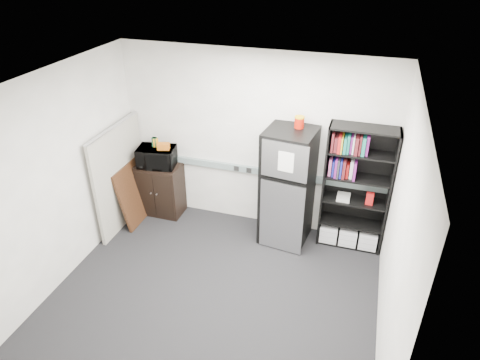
{
  "coord_description": "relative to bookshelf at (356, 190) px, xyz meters",
  "views": [
    {
      "loc": [
        1.51,
        -3.75,
        3.97
      ],
      "look_at": [
        0.06,
        0.9,
        1.18
      ],
      "focal_mm": 32.0,
      "sensor_mm": 36.0,
      "label": 1
    }
  ],
  "objects": [
    {
      "name": "snack_box_b",
      "position": [
        -3.03,
        -0.05,
        0.33
      ],
      "size": [
        0.08,
        0.06,
        0.15
      ],
      "primitive_type": "cube",
      "rotation": [
        0.0,
        0.0,
        0.22
      ],
      "color": "#0C361F",
      "rests_on": "microwave"
    },
    {
      "name": "wall_note",
      "position": [
        -1.88,
        0.18,
        0.64
      ],
      "size": [
        0.14,
        0.0,
        0.1
      ],
      "primitive_type": "cube",
      "color": "white",
      "rests_on": "wall_back"
    },
    {
      "name": "wall_back",
      "position": [
        -1.53,
        0.18,
        0.44
      ],
      "size": [
        4.0,
        0.02,
        2.7
      ],
      "primitive_type": "cube",
      "color": "silver",
      "rests_on": "floor"
    },
    {
      "name": "snack_bag",
      "position": [
        -2.86,
        -0.1,
        0.31
      ],
      "size": [
        0.2,
        0.14,
        0.1
      ],
      "primitive_type": "cube",
      "rotation": [
        0.0,
        0.0,
        0.26
      ],
      "color": "#B95A12",
      "rests_on": "microwave"
    },
    {
      "name": "ceiling",
      "position": [
        -1.53,
        -1.57,
        1.79
      ],
      "size": [
        4.0,
        3.5,
        0.02
      ],
      "primitive_type": "cube",
      "color": "white",
      "rests_on": "wall_back"
    },
    {
      "name": "refrigerator",
      "position": [
        -0.93,
        -0.14,
        -0.04
      ],
      "size": [
        0.73,
        0.75,
        1.74
      ],
      "rotation": [
        0.0,
        0.0,
        -0.12
      ],
      "color": "black",
      "rests_on": "floor"
    },
    {
      "name": "bookshelf",
      "position": [
        0.0,
        0.0,
        0.0
      ],
      "size": [
        0.9,
        0.34,
        1.85
      ],
      "color": "black",
      "rests_on": "floor"
    },
    {
      "name": "cabinet",
      "position": [
        -3.0,
        -0.06,
        -0.48
      ],
      "size": [
        0.69,
        0.46,
        0.86
      ],
      "color": "black",
      "rests_on": "floor"
    },
    {
      "name": "floor",
      "position": [
        -1.53,
        -1.57,
        -0.91
      ],
      "size": [
        4.0,
        4.0,
        0.0
      ],
      "primitive_type": "plane",
      "color": "black",
      "rests_on": "ground"
    },
    {
      "name": "microwave",
      "position": [
        -3.0,
        -0.08,
        0.1
      ],
      "size": [
        0.62,
        0.47,
        0.31
      ],
      "primitive_type": "imported",
      "rotation": [
        0.0,
        0.0,
        0.18
      ],
      "color": "black",
      "rests_on": "cabinet"
    },
    {
      "name": "snack_box_c",
      "position": [
        -3.01,
        -0.05,
        0.33
      ],
      "size": [
        0.08,
        0.07,
        0.14
      ],
      "primitive_type": "cube",
      "rotation": [
        0.0,
        0.0,
        0.29
      ],
      "color": "orange",
      "rests_on": "microwave"
    },
    {
      "name": "cubicle_partition",
      "position": [
        -3.43,
        -0.49,
        -0.1
      ],
      "size": [
        0.06,
        1.3,
        1.62
      ],
      "color": "gray",
      "rests_on": "floor"
    },
    {
      "name": "coffee_can",
      "position": [
        -0.85,
        -0.02,
        0.92
      ],
      "size": [
        0.13,
        0.13,
        0.18
      ],
      "color": "#B01708",
      "rests_on": "refrigerator"
    },
    {
      "name": "framed_poster",
      "position": [
        -3.3,
        -0.38,
        -0.43
      ],
      "size": [
        0.23,
        0.75,
        0.95
      ],
      "rotation": [
        0.0,
        -0.2,
        0.0
      ],
      "color": "black",
      "rests_on": "floor"
    },
    {
      "name": "wall_left",
      "position": [
        -3.53,
        -1.57,
        0.44
      ],
      "size": [
        0.02,
        3.5,
        2.7
      ],
      "primitive_type": "cube",
      "color": "silver",
      "rests_on": "floor"
    },
    {
      "name": "snack_box_a",
      "position": [
        -3.03,
        -0.05,
        0.33
      ],
      "size": [
        0.08,
        0.06,
        0.15
      ],
      "primitive_type": "cube",
      "rotation": [
        0.0,
        0.0,
        -0.12
      ],
      "color": "#17532D",
      "rests_on": "microwave"
    },
    {
      "name": "electrical_raceway",
      "position": [
        -1.53,
        0.15,
        -0.01
      ],
      "size": [
        3.92,
        0.05,
        0.1
      ],
      "primitive_type": "cube",
      "color": "slate",
      "rests_on": "wall_back"
    },
    {
      "name": "wall_right",
      "position": [
        0.47,
        -1.57,
        0.44
      ],
      "size": [
        0.02,
        3.5,
        2.7
      ],
      "primitive_type": "cube",
      "color": "silver",
      "rests_on": "floor"
    }
  ]
}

